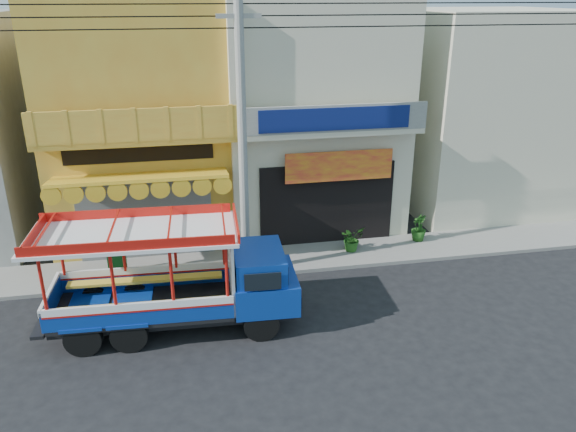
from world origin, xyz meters
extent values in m
plane|color=black|center=(0.00, 0.00, 0.00)|extent=(90.00, 90.00, 0.00)
cube|color=slate|center=(0.00, 4.00, 0.06)|extent=(30.00, 2.00, 0.12)
cube|color=gold|center=(-4.00, 8.00, 4.00)|extent=(6.00, 6.00, 8.00)
cube|color=#595B5E|center=(-4.00, 4.98, 1.40)|extent=(4.20, 0.10, 2.60)
cube|color=orange|center=(-4.00, 4.25, 3.05)|extent=(5.20, 1.50, 0.31)
cube|color=gold|center=(-4.00, 4.65, 4.05)|extent=(6.00, 0.70, 0.18)
cube|color=gold|center=(-4.00, 4.35, 4.60)|extent=(6.00, 0.12, 0.95)
cube|color=black|center=(-4.00, 4.97, 3.55)|extent=(4.50, 0.04, 0.45)
cube|color=beige|center=(2.00, 8.00, 4.00)|extent=(6.00, 6.00, 8.00)
cube|color=black|center=(2.00, 4.98, 1.50)|extent=(4.60, 0.12, 2.80)
cube|color=gold|center=(2.30, 4.70, 2.90)|extent=(3.60, 0.05, 1.00)
cube|color=beige|center=(2.00, 4.65, 4.05)|extent=(6.00, 0.70, 0.18)
cube|color=gray|center=(2.00, 4.35, 4.55)|extent=(6.00, 0.12, 0.85)
cube|color=navy|center=(2.00, 4.28, 4.55)|extent=(4.80, 0.06, 0.70)
cube|color=beige|center=(-1.00, 4.85, 4.00)|extent=(0.35, 0.30, 8.00)
cube|color=beige|center=(9.00, 8.00, 3.80)|extent=(6.00, 6.00, 7.60)
cylinder|color=gray|center=(-1.00, 3.30, 4.50)|extent=(0.26, 0.26, 9.00)
cube|color=gray|center=(-1.00, 3.30, 7.60)|extent=(1.20, 0.12, 0.12)
cylinder|color=black|center=(0.00, 3.30, 7.30)|extent=(28.00, 0.04, 0.04)
cylinder|color=black|center=(0.00, 3.30, 7.60)|extent=(28.00, 0.04, 0.04)
cylinder|color=black|center=(0.00, 3.30, 7.90)|extent=(28.00, 0.04, 0.04)
cylinder|color=black|center=(-1.07, -0.29, 0.45)|extent=(0.91, 0.29, 0.90)
cylinder|color=black|center=(-0.99, 1.41, 0.45)|extent=(0.91, 0.29, 0.90)
cylinder|color=black|center=(-4.29, -0.15, 0.45)|extent=(0.91, 0.29, 0.90)
cylinder|color=black|center=(-4.22, 1.55, 0.45)|extent=(0.91, 0.29, 0.90)
cylinder|color=black|center=(-5.37, -0.10, 0.45)|extent=(0.91, 0.29, 0.90)
cylinder|color=black|center=(-5.29, 1.60, 0.45)|extent=(0.91, 0.29, 0.90)
cube|color=black|center=(-3.18, 0.65, 0.54)|extent=(6.08, 1.74, 0.25)
cube|color=#0F39A7|center=(-0.85, 0.55, 1.03)|extent=(1.70, 2.04, 0.81)
cube|color=#0F39A7|center=(-0.98, 0.56, 1.75)|extent=(1.33, 1.87, 0.67)
cube|color=black|center=(-0.36, 0.53, 1.70)|extent=(0.12, 1.58, 0.49)
cube|color=black|center=(-3.92, 0.69, 0.72)|extent=(4.52, 2.16, 0.11)
cube|color=#0F39A7|center=(-3.96, -0.26, 1.03)|extent=(4.44, 0.27, 0.54)
cube|color=white|center=(-3.96, -0.26, 1.27)|extent=(4.44, 0.27, 0.20)
cube|color=#0F39A7|center=(-3.88, 1.64, 1.03)|extent=(4.44, 0.27, 0.54)
cube|color=white|center=(-3.88, 1.64, 1.27)|extent=(4.44, 0.27, 0.20)
cylinder|color=red|center=(-6.04, -0.15, 2.02)|extent=(0.08, 0.08, 1.43)
cylinder|color=red|center=(-5.96, 1.71, 2.02)|extent=(0.08, 0.08, 1.43)
cube|color=white|center=(-1.68, 0.59, 1.73)|extent=(0.15, 1.82, 2.02)
cube|color=white|center=(-4.01, 0.69, 2.73)|extent=(5.07, 2.41, 0.09)
cube|color=red|center=(-4.01, 0.69, 2.90)|extent=(4.88, 2.31, 0.23)
cube|color=black|center=(-4.92, 4.01, 0.16)|extent=(0.53, 0.37, 0.09)
cube|color=#0B3F14|center=(-4.92, 4.01, 0.61)|extent=(0.58, 0.20, 0.80)
imported|color=#1D4D16|center=(2.65, 4.09, 0.55)|extent=(0.98, 0.93, 0.86)
imported|color=#1D4D16|center=(5.17, 4.44, 0.58)|extent=(0.53, 0.53, 0.93)
camera|label=1|loc=(-2.73, -12.23, 8.19)|focal=35.00mm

